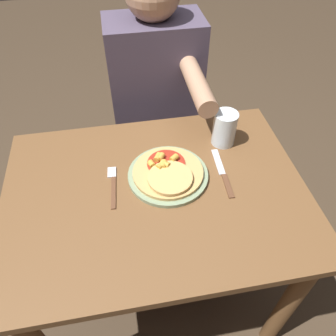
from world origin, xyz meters
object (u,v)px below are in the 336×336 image
at_px(person_diner, 156,90).
at_px(fork, 113,184).
at_px(dining_table, 157,215).
at_px(knife, 223,173).
at_px(plate, 168,175).
at_px(pizza, 168,172).
at_px(drinking_glass, 224,128).

bearing_deg(person_diner, fork, -112.97).
relative_size(dining_table, knife, 4.36).
bearing_deg(plate, dining_table, -134.10).
distance_m(pizza, drinking_glass, 0.27).
xyz_separation_m(plate, fork, (-0.18, -0.00, -0.00)).
height_order(pizza, knife, pizza).
bearing_deg(dining_table, pizza, 44.53).
distance_m(fork, drinking_glass, 0.43).
relative_size(plate, pizza, 1.14).
height_order(plate, drinking_glass, drinking_glass).
bearing_deg(dining_table, fork, 160.06).
distance_m(dining_table, drinking_glass, 0.39).
height_order(plate, pizza, pizza).
distance_m(plate, pizza, 0.02).
bearing_deg(drinking_glass, dining_table, -146.34).
relative_size(dining_table, fork, 5.46).
height_order(dining_table, fork, fork).
distance_m(knife, person_diner, 0.56).
xyz_separation_m(drinking_glass, person_diner, (-0.18, 0.39, -0.07)).
bearing_deg(fork, person_diner, 67.03).
height_order(dining_table, drinking_glass, drinking_glass).
height_order(pizza, person_diner, person_diner).
bearing_deg(knife, pizza, 174.56).
distance_m(drinking_glass, person_diner, 0.44).
bearing_deg(knife, fork, 177.23).
bearing_deg(knife, person_diner, 104.30).
xyz_separation_m(dining_table, pizza, (0.05, 0.05, 0.16)).
xyz_separation_m(plate, pizza, (-0.00, -0.00, 0.02)).
bearing_deg(dining_table, drinking_glass, 33.66).
relative_size(fork, drinking_glass, 1.40).
distance_m(plate, drinking_glass, 0.27).
bearing_deg(knife, drinking_glass, 73.71).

